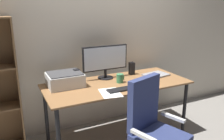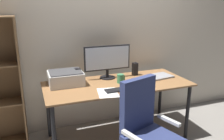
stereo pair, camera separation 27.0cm
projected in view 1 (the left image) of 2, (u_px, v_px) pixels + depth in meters
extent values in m
plane|color=gray|center=(117.00, 136.00, 3.01)|extent=(12.00, 12.00, 0.00)
cube|color=beige|center=(99.00, 32.00, 3.13)|extent=(6.40, 0.10, 2.60)
cube|color=olive|center=(117.00, 84.00, 2.81)|extent=(1.76, 0.76, 0.02)
cylinder|color=black|center=(59.00, 140.00, 2.29)|extent=(0.04, 0.04, 0.72)
cylinder|color=black|center=(184.00, 109.00, 2.99)|extent=(0.04, 0.04, 0.72)
cylinder|color=black|center=(46.00, 114.00, 2.84)|extent=(0.04, 0.04, 0.72)
cylinder|color=black|center=(155.00, 92.00, 3.54)|extent=(0.04, 0.04, 0.72)
cylinder|color=black|center=(105.00, 78.00, 2.99)|extent=(0.20, 0.20, 0.01)
cylinder|color=black|center=(105.00, 73.00, 2.98)|extent=(0.04, 0.04, 0.10)
cube|color=black|center=(105.00, 58.00, 2.92)|extent=(0.61, 0.03, 0.31)
cube|color=silver|center=(106.00, 58.00, 2.91)|extent=(0.58, 0.01, 0.28)
cube|color=black|center=(120.00, 90.00, 2.56)|extent=(0.29, 0.11, 0.02)
cube|color=black|center=(134.00, 86.00, 2.64)|extent=(0.06, 0.10, 0.03)
cylinder|color=#387F51|center=(120.00, 78.00, 2.81)|extent=(0.08, 0.08, 0.11)
cube|color=#387F51|center=(123.00, 77.00, 2.83)|extent=(0.02, 0.01, 0.06)
cube|color=#99999E|center=(156.00, 75.00, 3.09)|extent=(0.35, 0.27, 0.02)
cube|color=black|center=(77.00, 76.00, 2.80)|extent=(0.06, 0.07, 0.17)
cube|color=black|center=(132.00, 68.00, 3.13)|extent=(0.06, 0.07, 0.17)
cube|color=silver|center=(65.00, 80.00, 2.69)|extent=(0.40, 0.34, 0.15)
cube|color=#424244|center=(65.00, 73.00, 2.67)|extent=(0.37, 0.31, 0.01)
cube|color=white|center=(110.00, 93.00, 2.49)|extent=(0.26, 0.33, 0.00)
cube|color=navy|center=(160.00, 139.00, 2.15)|extent=(0.56, 0.56, 0.08)
cube|color=navy|center=(144.00, 103.00, 2.21)|extent=(0.40, 0.19, 0.52)
cube|color=silver|center=(143.00, 136.00, 1.97)|extent=(0.12, 0.26, 0.03)
cube|color=silver|center=(173.00, 117.00, 2.29)|extent=(0.12, 0.26, 0.03)
cube|color=brown|center=(18.00, 86.00, 2.62)|extent=(0.02, 0.28, 1.54)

